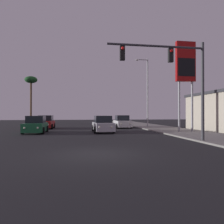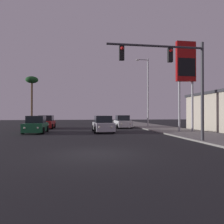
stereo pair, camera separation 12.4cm
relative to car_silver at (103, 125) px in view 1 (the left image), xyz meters
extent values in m
plane|color=black|center=(-1.69, -12.07, -0.76)|extent=(120.00, 120.00, 0.00)
cube|color=gray|center=(7.81, -2.07, -0.70)|extent=(5.00, 60.00, 0.12)
cube|color=#B7B7BC|center=(0.00, -0.04, -0.18)|extent=(1.92, 4.25, 0.80)
cube|color=black|center=(0.00, 0.11, 0.57)|extent=(1.66, 2.05, 0.70)
cylinder|color=black|center=(-0.90, -1.34, -0.44)|extent=(0.24, 0.64, 0.64)
cylinder|color=black|center=(0.90, -1.34, -0.44)|extent=(0.24, 0.64, 0.64)
cylinder|color=black|center=(-0.90, 1.27, -0.44)|extent=(0.24, 0.64, 0.64)
cylinder|color=black|center=(0.90, 1.27, -0.44)|extent=(0.24, 0.64, 0.64)
sphere|color=#F2EACC|center=(-0.56, -2.16, -0.13)|extent=(0.18, 0.18, 0.18)
sphere|color=#F2EACC|center=(0.56, -2.16, -0.13)|extent=(0.18, 0.18, 0.18)
cube|color=#195933|center=(-6.61, -0.01, -0.18)|extent=(1.80, 4.20, 0.80)
cube|color=black|center=(-6.61, 0.14, 0.57)|extent=(1.60, 2.00, 0.70)
cylinder|color=black|center=(-7.51, -1.31, -0.44)|extent=(0.24, 0.64, 0.64)
cylinder|color=black|center=(-5.71, -1.31, -0.44)|extent=(0.24, 0.64, 0.64)
cylinder|color=black|center=(-7.51, 1.30, -0.44)|extent=(0.24, 0.64, 0.64)
cylinder|color=black|center=(-5.71, 1.30, -0.44)|extent=(0.24, 0.64, 0.64)
sphere|color=#F2EACC|center=(-7.17, -2.13, -0.13)|extent=(0.18, 0.18, 0.18)
sphere|color=#F2EACC|center=(-6.05, -2.13, -0.13)|extent=(0.18, 0.18, 0.18)
cube|color=maroon|center=(-6.58, 6.59, -0.18)|extent=(1.89, 4.24, 0.80)
cube|color=black|center=(-6.58, 6.74, 0.57)|extent=(1.64, 2.03, 0.70)
cylinder|color=black|center=(-7.48, 5.29, -0.44)|extent=(0.24, 0.64, 0.64)
cylinder|color=black|center=(-5.68, 5.29, -0.44)|extent=(0.24, 0.64, 0.64)
cylinder|color=black|center=(-7.48, 7.89, -0.44)|extent=(0.24, 0.64, 0.64)
cylinder|color=black|center=(-5.68, 7.89, -0.44)|extent=(0.24, 0.64, 0.64)
sphere|color=#F2EACC|center=(-7.14, 4.47, -0.13)|extent=(0.18, 0.18, 0.18)
sphere|color=#F2EACC|center=(-6.02, 4.47, -0.13)|extent=(0.18, 0.18, 0.18)
cube|color=silver|center=(3.33, 6.38, -0.18)|extent=(1.86, 4.22, 0.80)
cube|color=black|center=(3.33, 6.53, 0.57)|extent=(1.63, 2.02, 0.70)
cylinder|color=black|center=(2.43, 5.07, -0.44)|extent=(0.24, 0.64, 0.64)
cylinder|color=black|center=(4.23, 5.07, -0.44)|extent=(0.24, 0.64, 0.64)
cylinder|color=black|center=(2.43, 7.68, -0.44)|extent=(0.24, 0.64, 0.64)
cylinder|color=black|center=(4.23, 7.68, -0.44)|extent=(0.24, 0.64, 0.64)
sphere|color=#F2EACC|center=(2.77, 4.26, -0.13)|extent=(0.18, 0.18, 0.18)
sphere|color=#F2EACC|center=(3.89, 4.26, -0.13)|extent=(0.18, 0.18, 0.18)
cylinder|color=#38383D|center=(5.64, -8.85, 2.61)|extent=(0.20, 0.20, 6.50)
cylinder|color=#38383D|center=(2.44, -8.85, 5.46)|extent=(6.40, 0.14, 0.14)
cube|color=black|center=(3.40, -8.85, 4.91)|extent=(0.30, 0.24, 0.90)
sphere|color=red|center=(3.40, -8.99, 5.18)|extent=(0.20, 0.20, 0.20)
cube|color=black|center=(0.20, -8.85, 4.91)|extent=(0.30, 0.24, 0.90)
sphere|color=red|center=(0.20, -8.99, 5.18)|extent=(0.20, 0.20, 0.20)
cylinder|color=#99999E|center=(6.52, 5.36, 3.86)|extent=(0.18, 0.18, 9.00)
cylinder|color=#99999E|center=(5.82, 5.36, 8.21)|extent=(1.40, 0.10, 0.10)
ellipsoid|color=silver|center=(5.12, 5.36, 8.16)|extent=(0.50, 0.24, 0.20)
cylinder|color=#99999E|center=(7.45, -1.76, 1.86)|extent=(0.20, 0.20, 5.00)
cylinder|color=#99999E|center=(8.85, -1.76, 1.86)|extent=(0.20, 0.20, 5.00)
cube|color=#990C0C|center=(8.15, -1.76, 6.36)|extent=(2.00, 0.40, 4.00)
cube|color=black|center=(8.15, -1.97, 5.76)|extent=(1.80, 0.03, 1.80)
cylinder|color=brown|center=(-11.52, 21.93, 3.25)|extent=(0.36, 0.36, 8.02)
ellipsoid|color=#1E5123|center=(-11.52, 21.93, 7.74)|extent=(2.40, 2.40, 1.32)
camera|label=1|loc=(-2.55, -22.19, 1.10)|focal=35.00mm
camera|label=2|loc=(-2.43, -22.21, 1.10)|focal=35.00mm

